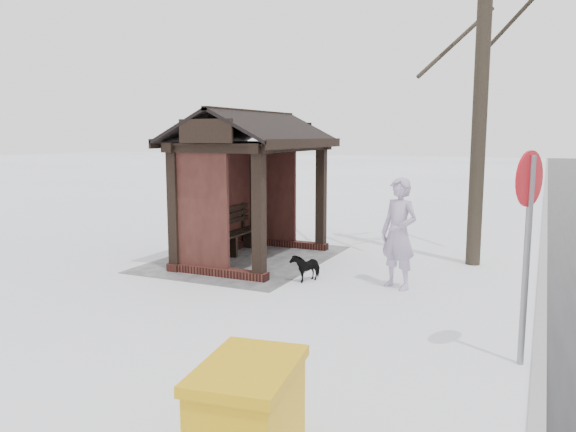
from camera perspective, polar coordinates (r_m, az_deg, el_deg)
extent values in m
plane|color=white|center=(11.80, -3.42, -4.47)|extent=(120.00, 120.00, 0.00)
cube|color=gray|center=(10.47, 24.41, -6.79)|extent=(120.00, 0.15, 0.06)
cube|color=gray|center=(11.89, -4.27, -4.34)|extent=(4.20, 3.20, 0.02)
cube|color=#371714|center=(12.22, -7.16, -3.69)|extent=(3.30, 0.22, 0.16)
cube|color=#371714|center=(13.10, -0.33, -2.83)|extent=(0.22, 2.10, 0.16)
cube|color=#371714|center=(10.52, -7.29, -5.65)|extent=(0.22, 2.10, 0.16)
cube|color=black|center=(12.58, 3.38, 1.64)|extent=(0.20, 0.20, 2.30)
cube|color=black|center=(9.87, -2.96, -0.17)|extent=(0.20, 0.20, 2.30)
cube|color=black|center=(13.34, -3.84, 2.01)|extent=(0.20, 0.20, 2.30)
cube|color=black|center=(10.82, -11.44, 0.41)|extent=(0.20, 0.20, 2.30)
cube|color=black|center=(12.04, -7.25, 1.67)|extent=(2.80, 0.08, 2.14)
cube|color=black|center=(13.06, -1.59, 2.24)|extent=(0.08, 1.17, 2.14)
cube|color=black|center=(10.47, -8.87, 0.67)|extent=(0.08, 1.17, 2.14)
cube|color=black|center=(11.12, 0.60, 7.04)|extent=(3.40, 0.20, 0.18)
cube|color=black|center=(11.96, -7.35, 7.06)|extent=(3.40, 0.20, 0.18)
cylinder|color=black|center=(11.83, 19.20, 15.97)|extent=(0.29, 0.29, 8.55)
imported|color=#AB9CB7|center=(9.64, 11.20, -1.76)|extent=(0.70, 0.82, 1.89)
imported|color=black|center=(10.09, 1.83, -5.19)|extent=(0.65, 0.46, 0.50)
cube|color=#CA950B|center=(4.74, -4.05, -19.80)|extent=(1.09, 0.81, 0.73)
cube|color=#CA950B|center=(4.57, -4.11, -15.29)|extent=(1.15, 0.87, 0.09)
cylinder|color=gray|center=(6.80, 23.05, -4.34)|extent=(0.07, 0.07, 2.38)
cylinder|color=#B00C15|center=(6.67, 23.33, 3.49)|extent=(0.58, 0.26, 0.62)
cylinder|color=white|center=(6.67, 23.16, 3.50)|extent=(0.45, 0.21, 0.48)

